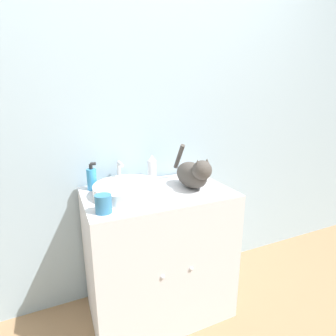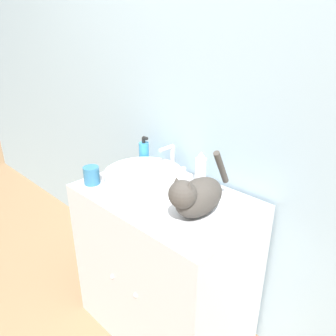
{
  "view_description": "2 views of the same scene",
  "coord_description": "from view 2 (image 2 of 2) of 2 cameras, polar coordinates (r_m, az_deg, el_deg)",
  "views": [
    {
      "loc": [
        -0.53,
        -1.07,
        1.35
      ],
      "look_at": [
        0.06,
        0.25,
        0.95
      ],
      "focal_mm": 28.0,
      "sensor_mm": 36.0,
      "label": 1
    },
    {
      "loc": [
        0.95,
        -0.69,
        1.55
      ],
      "look_at": [
        0.03,
        0.26,
        0.96
      ],
      "focal_mm": 35.0,
      "sensor_mm": 36.0,
      "label": 2
    }
  ],
  "objects": [
    {
      "name": "soap_bottle",
      "position": [
        1.84,
        -4.2,
        2.7
      ],
      "size": [
        0.06,
        0.06,
        0.16
      ],
      "color": "#338CCC",
      "rests_on": "vanity_cabinet"
    },
    {
      "name": "cup",
      "position": [
        1.66,
        -13.17,
        -1.26
      ],
      "size": [
        0.08,
        0.08,
        0.09
      ],
      "color": "teal",
      "rests_on": "vanity_cabinet"
    },
    {
      "name": "sink_basin",
      "position": [
        1.64,
        -4.28,
        -1.53
      ],
      "size": [
        0.39,
        0.39,
        0.06
      ],
      "color": "white",
      "rests_on": "vanity_cabinet"
    },
    {
      "name": "spray_bottle",
      "position": [
        1.61,
        5.69,
        -0.06
      ],
      "size": [
        0.06,
        0.06,
        0.17
      ],
      "color": "silver",
      "rests_on": "vanity_cabinet"
    },
    {
      "name": "cat",
      "position": [
        1.34,
        4.98,
        -4.83
      ],
      "size": [
        0.16,
        0.38,
        0.25
      ],
      "rotation": [
        0.0,
        0.0,
        -1.52
      ],
      "color": "#47423D",
      "rests_on": "vanity_cabinet"
    },
    {
      "name": "faucet",
      "position": [
        1.75,
        0.55,
        1.54
      ],
      "size": [
        0.19,
        0.11,
        0.15
      ],
      "color": "silver",
      "rests_on": "vanity_cabinet"
    },
    {
      "name": "vanity_cabinet",
      "position": [
        1.76,
        -0.58,
        -16.43
      ],
      "size": [
        0.84,
        0.55,
        0.82
      ],
      "color": "silver",
      "rests_on": "ground_plane"
    },
    {
      "name": "wall_back",
      "position": [
        1.61,
        7.35,
        13.0
      ],
      "size": [
        6.0,
        0.05,
        2.5
      ],
      "color": "#9EB7C6",
      "rests_on": "ground_plane"
    }
  ]
}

